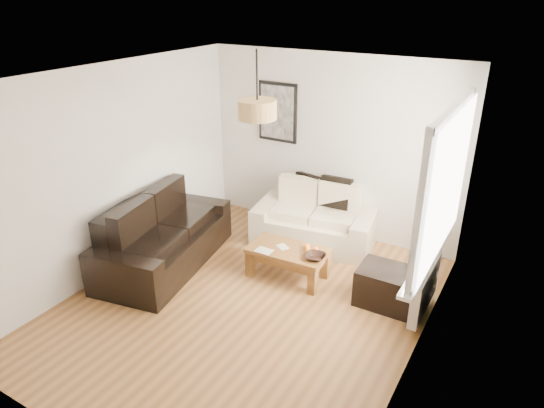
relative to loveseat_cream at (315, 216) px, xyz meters
The scene contains 21 objects.
floor 1.83m from the loveseat_cream, 90.53° to the right, with size 4.50×4.50×0.00m, color brown.
ceiling 2.82m from the loveseat_cream, 90.53° to the right, with size 3.80×4.50×0.00m, color white, non-canonical shape.
wall_back 1.00m from the loveseat_cream, 92.02° to the left, with size 3.80×0.04×2.60m, color silver, non-canonical shape.
wall_front 4.13m from the loveseat_cream, 90.24° to the right, with size 3.80×0.04×2.60m, color silver, non-canonical shape.
wall_left 2.76m from the loveseat_cream, 137.12° to the right, with size 0.04×4.50×2.60m, color silver, non-canonical shape.
wall_right 2.74m from the loveseat_cream, 43.38° to the right, with size 0.04×4.50×2.60m, color silver, non-canonical shape.
window_bay 2.40m from the loveseat_cream, 28.00° to the right, with size 0.14×1.90×1.60m, color white, non-canonical shape.
radiator 2.05m from the loveseat_cream, 28.52° to the right, with size 0.10×0.90×0.52m, color white.
poster 1.61m from the loveseat_cream, 153.08° to the left, with size 0.62×0.04×0.87m, color black, non-canonical shape.
pendant_shade 2.34m from the loveseat_cream, 90.64° to the right, with size 0.40×0.40×0.20m, color tan.
loveseat_cream is the anchor object (origin of this frame).
sofa_leather 2.11m from the loveseat_cream, 133.35° to the right, with size 2.03×0.99×0.88m, color black, non-canonical shape.
coffee_table 1.03m from the loveseat_cream, 83.67° to the right, with size 0.98×0.53×0.40m, color brown, non-canonical shape.
ottoman 1.72m from the loveseat_cream, 32.98° to the right, with size 0.78×0.50×0.45m, color black.
cushion_left 0.44m from the loveseat_cream, 139.99° to the left, with size 0.39×0.12×0.39m, color black.
cushion_right 0.44m from the loveseat_cream, 44.47° to the left, with size 0.44×0.14×0.44m, color black.
fruit_bowl 1.18m from the loveseat_cream, 64.15° to the right, with size 0.25×0.25×0.06m, color black.
orange_a 1.05m from the loveseat_cream, 69.02° to the right, with size 0.06×0.06×0.06m, color orange.
orange_b 1.00m from the loveseat_cream, 63.99° to the right, with size 0.06×0.06×0.06m, color #FF5915.
orange_c 0.96m from the loveseat_cream, 70.36° to the right, with size 0.07×0.07×0.07m, color orange.
papers 1.21m from the loveseat_cream, 95.60° to the right, with size 0.21×0.15×0.01m, color beige.
Camera 1 is at (2.63, -3.90, 3.39)m, focal length 32.22 mm.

